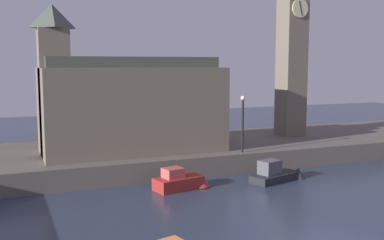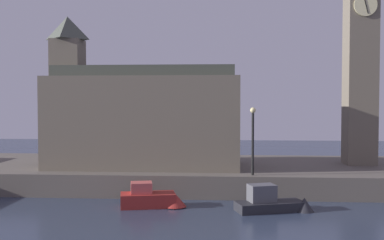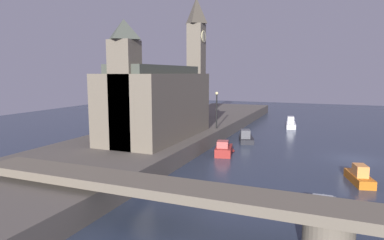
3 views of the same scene
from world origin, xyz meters
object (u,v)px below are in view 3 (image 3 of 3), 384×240
at_px(parliament_hall, 155,102).
at_px(boat_cruiser_grey, 322,208).
at_px(boat_dinghy_red, 225,149).
at_px(clock_tower, 196,57).
at_px(boat_barge_dark, 247,137).
at_px(boat_patrol_orange, 359,175).
at_px(streetlamp, 217,106).
at_px(boat_ferry_white, 291,124).

distance_m(parliament_hall, boat_cruiser_grey, 19.47).
bearing_deg(boat_dinghy_red, clock_tower, 31.35).
distance_m(boat_barge_dark, boat_patrol_orange, 16.15).
distance_m(clock_tower, boat_cruiser_grey, 33.45).
bearing_deg(boat_cruiser_grey, streetlamp, 33.96).
distance_m(clock_tower, streetlamp, 11.87).
relative_size(clock_tower, boat_barge_dark, 3.53).
bearing_deg(boat_cruiser_grey, boat_patrol_orange, -17.30).
height_order(clock_tower, parliament_hall, clock_tower).
bearing_deg(boat_barge_dark, streetlamp, 109.45).
bearing_deg(streetlamp, boat_ferry_white, -27.46).
relative_size(clock_tower, boat_dinghy_red, 4.14).
height_order(parliament_hall, boat_ferry_white, parliament_hall).
xyz_separation_m(streetlamp, boat_dinghy_red, (-5.98, -2.84, -3.65)).
xyz_separation_m(parliament_hall, boat_cruiser_grey, (-10.09, -15.99, -4.65)).
xyz_separation_m(parliament_hall, boat_barge_dark, (9.22, -7.22, -4.68)).
xyz_separation_m(clock_tower, streetlamp, (-8.29, -5.85, -6.16)).
bearing_deg(boat_ferry_white, boat_dinghy_red, 167.66).
relative_size(boat_ferry_white, boat_dinghy_red, 1.15).
height_order(boat_ferry_white, boat_barge_dark, boat_ferry_white).
xyz_separation_m(boat_ferry_white, boat_barge_dark, (-12.57, 3.74, -0.10)).
distance_m(boat_barge_dark, boat_cruiser_grey, 21.21).
distance_m(streetlamp, boat_dinghy_red, 7.56).
distance_m(streetlamp, boat_patrol_orange, 18.32).
bearing_deg(boat_barge_dark, clock_tower, 52.63).
distance_m(boat_dinghy_red, boat_cruiser_grey, 15.31).
relative_size(boat_barge_dark, boat_patrol_orange, 1.16).
bearing_deg(boat_cruiser_grey, clock_tower, 34.36).
relative_size(clock_tower, parliament_hall, 1.25).
bearing_deg(clock_tower, parliament_hall, -172.82).
height_order(boat_barge_dark, boat_cruiser_grey, boat_barge_dark).
relative_size(clock_tower, boat_patrol_orange, 4.11).
relative_size(boat_ferry_white, boat_cruiser_grey, 1.11).
height_order(parliament_hall, boat_cruiser_grey, parliament_hall).
height_order(streetlamp, boat_cruiser_grey, streetlamp).
distance_m(streetlamp, boat_ferry_white, 15.94).
bearing_deg(streetlamp, clock_tower, 35.23).
xyz_separation_m(streetlamp, boat_ferry_white, (13.78, -7.16, -3.61)).
bearing_deg(clock_tower, boat_cruiser_grey, -145.64).
height_order(boat_dinghy_red, boat_patrol_orange, boat_dinghy_red).
xyz_separation_m(boat_dinghy_red, boat_cruiser_grey, (-12.12, -9.35, -0.04)).
bearing_deg(boat_cruiser_grey, boat_dinghy_red, 37.65).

